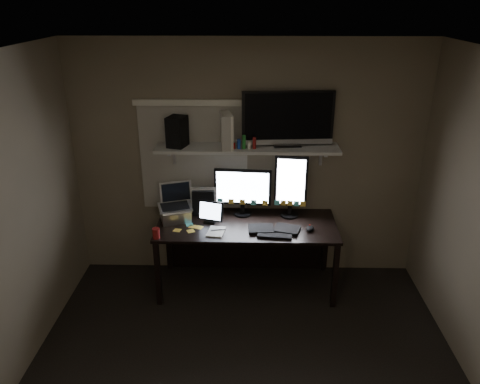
{
  "coord_description": "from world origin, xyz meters",
  "views": [
    {
      "loc": [
        0.03,
        -2.77,
        2.86
      ],
      "look_at": [
        -0.06,
        1.25,
        1.15
      ],
      "focal_mm": 35.0,
      "sensor_mm": 36.0,
      "label": 1
    }
  ],
  "objects_px": {
    "desk": "(247,234)",
    "monitor_portrait": "(291,186)",
    "monitor_landscape": "(243,192)",
    "speaker": "(177,132)",
    "game_console": "(227,130)",
    "laptop": "(175,204)",
    "tablet": "(210,212)",
    "keyboard": "(274,229)",
    "mouse": "(310,228)",
    "cup": "(156,233)",
    "tv": "(288,119)"
  },
  "relations": [
    {
      "from": "monitor_landscape",
      "to": "monitor_portrait",
      "type": "xyz_separation_m",
      "value": [
        0.49,
        -0.02,
        0.08
      ]
    },
    {
      "from": "tv",
      "to": "desk",
      "type": "bearing_deg",
      "value": -167.58
    },
    {
      "from": "mouse",
      "to": "game_console",
      "type": "xyz_separation_m",
      "value": [
        -0.82,
        0.3,
        0.9
      ]
    },
    {
      "from": "mouse",
      "to": "cup",
      "type": "bearing_deg",
      "value": -153.12
    },
    {
      "from": "monitor_landscape",
      "to": "monitor_portrait",
      "type": "bearing_deg",
      "value": 2.19
    },
    {
      "from": "monitor_landscape",
      "to": "desk",
      "type": "bearing_deg",
      "value": -60.88
    },
    {
      "from": "monitor_landscape",
      "to": "keyboard",
      "type": "bearing_deg",
      "value": -44.17
    },
    {
      "from": "desk",
      "to": "speaker",
      "type": "xyz_separation_m",
      "value": [
        -0.68,
        0.07,
        1.08
      ]
    },
    {
      "from": "desk",
      "to": "monitor_portrait",
      "type": "bearing_deg",
      "value": 9.89
    },
    {
      "from": "tablet",
      "to": "speaker",
      "type": "distance_m",
      "value": 0.86
    },
    {
      "from": "tablet",
      "to": "cup",
      "type": "distance_m",
      "value": 0.6
    },
    {
      "from": "monitor_landscape",
      "to": "speaker",
      "type": "relative_size",
      "value": 1.97
    },
    {
      "from": "desk",
      "to": "mouse",
      "type": "relative_size",
      "value": 15.43
    },
    {
      "from": "mouse",
      "to": "tv",
      "type": "height_order",
      "value": "tv"
    },
    {
      "from": "monitor_portrait",
      "to": "game_console",
      "type": "bearing_deg",
      "value": -171.86
    },
    {
      "from": "laptop",
      "to": "tablet",
      "type": "bearing_deg",
      "value": -25.05
    },
    {
      "from": "keyboard",
      "to": "tablet",
      "type": "height_order",
      "value": "tablet"
    },
    {
      "from": "keyboard",
      "to": "game_console",
      "type": "relative_size",
      "value": 1.51
    },
    {
      "from": "game_console",
      "to": "keyboard",
      "type": "bearing_deg",
      "value": -44.78
    },
    {
      "from": "keyboard",
      "to": "game_console",
      "type": "bearing_deg",
      "value": 152.77
    },
    {
      "from": "cup",
      "to": "tablet",
      "type": "bearing_deg",
      "value": 35.04
    },
    {
      "from": "tv",
      "to": "speaker",
      "type": "bearing_deg",
      "value": 177.75
    },
    {
      "from": "monitor_portrait",
      "to": "mouse",
      "type": "height_order",
      "value": "monitor_portrait"
    },
    {
      "from": "keyboard",
      "to": "tv",
      "type": "relative_size",
      "value": 0.57
    },
    {
      "from": "cup",
      "to": "game_console",
      "type": "xyz_separation_m",
      "value": [
        0.65,
        0.49,
        0.87
      ]
    },
    {
      "from": "desk",
      "to": "laptop",
      "type": "height_order",
      "value": "laptop"
    },
    {
      "from": "game_console",
      "to": "speaker",
      "type": "xyz_separation_m",
      "value": [
        -0.48,
        0.02,
        -0.02
      ]
    },
    {
      "from": "desk",
      "to": "keyboard",
      "type": "relative_size",
      "value": 3.56
    },
    {
      "from": "keyboard",
      "to": "game_console",
      "type": "xyz_separation_m",
      "value": [
        -0.47,
        0.31,
        0.9
      ]
    },
    {
      "from": "desk",
      "to": "monitor_portrait",
      "type": "distance_m",
      "value": 0.68
    },
    {
      "from": "mouse",
      "to": "laptop",
      "type": "relative_size",
      "value": 0.32
    },
    {
      "from": "laptop",
      "to": "monitor_landscape",
      "type": "bearing_deg",
      "value": -5.94
    },
    {
      "from": "laptop",
      "to": "cup",
      "type": "bearing_deg",
      "value": -126.5
    },
    {
      "from": "cup",
      "to": "tv",
      "type": "distance_m",
      "value": 1.67
    },
    {
      "from": "desk",
      "to": "tablet",
      "type": "height_order",
      "value": "tablet"
    },
    {
      "from": "monitor_portrait",
      "to": "tv",
      "type": "xyz_separation_m",
      "value": [
        -0.05,
        0.04,
        0.69
      ]
    },
    {
      "from": "desk",
      "to": "monitor_portrait",
      "type": "xyz_separation_m",
      "value": [
        0.44,
        0.08,
        0.51
      ]
    },
    {
      "from": "keyboard",
      "to": "tv",
      "type": "xyz_separation_m",
      "value": [
        0.12,
        0.38,
        1.0
      ]
    },
    {
      "from": "keyboard",
      "to": "mouse",
      "type": "distance_m",
      "value": 0.35
    },
    {
      "from": "mouse",
      "to": "game_console",
      "type": "relative_size",
      "value": 0.35
    },
    {
      "from": "monitor_landscape",
      "to": "tablet",
      "type": "xyz_separation_m",
      "value": [
        -0.32,
        -0.19,
        -0.14
      ]
    },
    {
      "from": "monitor_landscape",
      "to": "tablet",
      "type": "bearing_deg",
      "value": -144.02
    },
    {
      "from": "desk",
      "to": "monitor_portrait",
      "type": "relative_size",
      "value": 2.71
    },
    {
      "from": "cup",
      "to": "game_console",
      "type": "bearing_deg",
      "value": 36.61
    },
    {
      "from": "keyboard",
      "to": "laptop",
      "type": "height_order",
      "value": "laptop"
    },
    {
      "from": "mouse",
      "to": "tablet",
      "type": "bearing_deg",
      "value": -169.27
    },
    {
      "from": "monitor_landscape",
      "to": "game_console",
      "type": "distance_m",
      "value": 0.68
    },
    {
      "from": "cup",
      "to": "game_console",
      "type": "distance_m",
      "value": 1.19
    },
    {
      "from": "tablet",
      "to": "mouse",
      "type": "bearing_deg",
      "value": 8.12
    },
    {
      "from": "tablet",
      "to": "game_console",
      "type": "height_order",
      "value": "game_console"
    }
  ]
}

